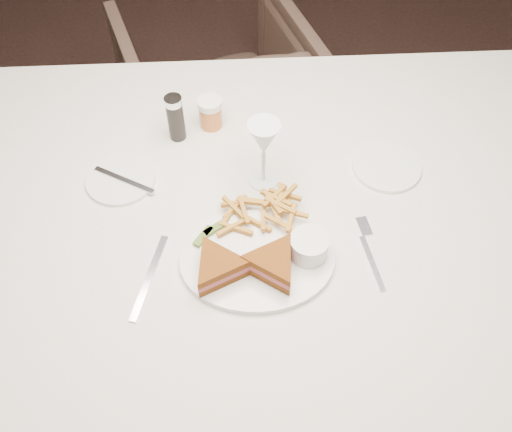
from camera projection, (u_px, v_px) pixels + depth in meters
name	position (u px, v px, depth m)	size (l,w,h in m)	color
ground	(189.00, 282.00, 2.01)	(5.00, 5.00, 0.00)	black
table	(254.00, 296.00, 1.56)	(1.61, 1.08, 0.75)	silver
chair_far	(219.00, 89.00, 2.14)	(0.65, 0.60, 0.66)	#47332B
table_setting	(253.00, 216.00, 1.20)	(0.78, 0.65, 0.18)	white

